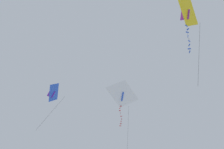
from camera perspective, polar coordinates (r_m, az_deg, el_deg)
name	(u,v)px	position (r m, az deg, el deg)	size (l,w,h in m)	color
kite_delta_low_drifter	(122,94)	(35.12, 1.58, -3.11)	(3.08, 1.47, 6.70)	white
kite_delta_highest	(53,93)	(32.89, -9.19, -2.80)	(2.78, 2.12, 4.62)	blue
kite_delta_mid_left	(187,12)	(20.93, 11.69, 9.48)	(2.11, 0.97, 5.57)	yellow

